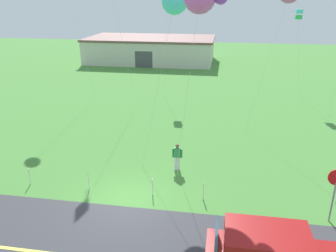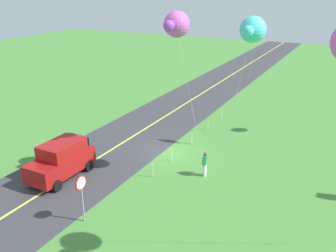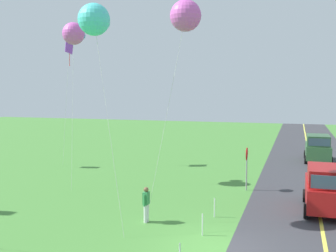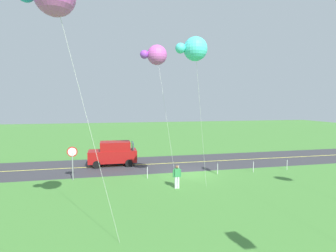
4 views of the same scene
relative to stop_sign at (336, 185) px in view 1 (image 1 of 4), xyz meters
The scene contains 10 objects.
ground_plane 9.37m from the stop_sign, behind, with size 120.00×120.00×0.10m, color #478438.
stop_sign is the anchor object (origin of this frame).
person_adult_near 8.13m from the stop_sign, 153.75° to the left, with size 0.58×0.22×1.60m.
kite_green_far 11.99m from the stop_sign, 143.23° to the left, with size 2.76×2.74×9.67m.
kite_cyan_top 21.15m from the stop_sign, 85.95° to the left, with size 1.51×1.70×8.09m.
warehouse_distant 39.92m from the stop_sign, 113.19° to the left, with size 18.36×10.20×3.50m.
fence_post_1 14.73m from the stop_sign, behind, with size 0.05×0.05×0.90m, color silver.
fence_post_2 11.51m from the stop_sign, behind, with size 0.05×0.05×0.90m, color silver.
fence_post_3 8.24m from the stop_sign, behind, with size 0.05×0.05×0.90m, color silver.
fence_post_4 5.80m from the stop_sign, behind, with size 0.05×0.05×0.90m, color silver.
Camera 1 is at (4.23, -13.68, 9.32)m, focal length 36.66 mm.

